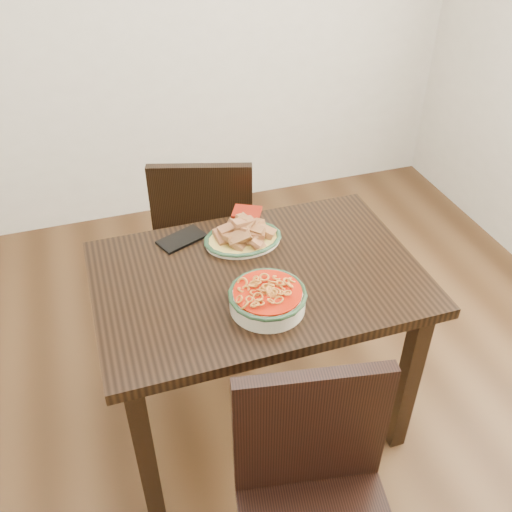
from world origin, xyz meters
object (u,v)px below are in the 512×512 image
object	(u,v)px
chair_far	(205,231)
fish_plate	(243,232)
noodle_bowl	(268,297)
smartphone	(182,239)
chair_near	(316,501)
dining_table	(258,298)

from	to	relation	value
chair_far	fish_plate	bearing A→B (deg)	111.42
chair_far	noodle_bowl	xyz separation A→B (m)	(0.01, -0.82, 0.29)
smartphone	noodle_bowl	bearing A→B (deg)	-90.48
chair_far	noodle_bowl	distance (m)	0.87
chair_far	chair_near	xyz separation A→B (m)	(-0.03, -1.34, 0.00)
noodle_bowl	dining_table	bearing A→B (deg)	81.89
dining_table	fish_plate	world-z (taller)	fish_plate
fish_plate	noodle_bowl	xyz separation A→B (m)	(-0.03, -0.36, -0.00)
dining_table	chair_near	distance (m)	0.70
chair_far	smartphone	distance (m)	0.49
chair_near	smartphone	world-z (taller)	chair_near
chair_near	noodle_bowl	size ratio (longest dim) A/B	3.59
chair_far	chair_near	distance (m)	1.34
fish_plate	chair_near	bearing A→B (deg)	-94.28
fish_plate	noodle_bowl	distance (m)	0.36
chair_far	chair_near	world-z (taller)	same
dining_table	chair_far	size ratio (longest dim) A/B	1.24
dining_table	smartphone	xyz separation A→B (m)	(-0.20, 0.27, 0.12)
chair_near	noodle_bowl	bearing A→B (deg)	96.03
chair_far	smartphone	size ratio (longest dim) A/B	5.22
smartphone	dining_table	bearing A→B (deg)	-75.68
fish_plate	noodle_bowl	size ratio (longest dim) A/B	1.11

